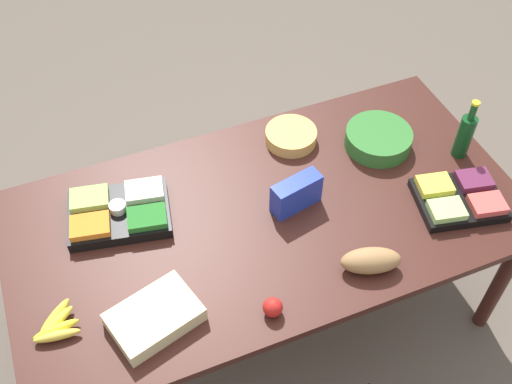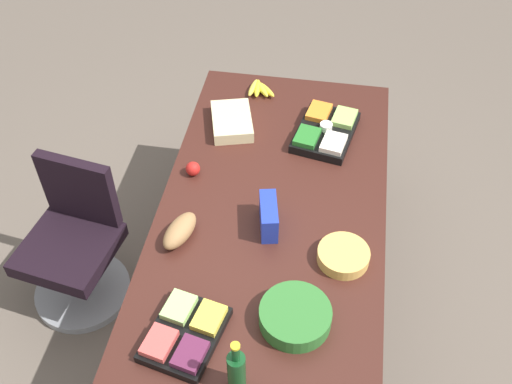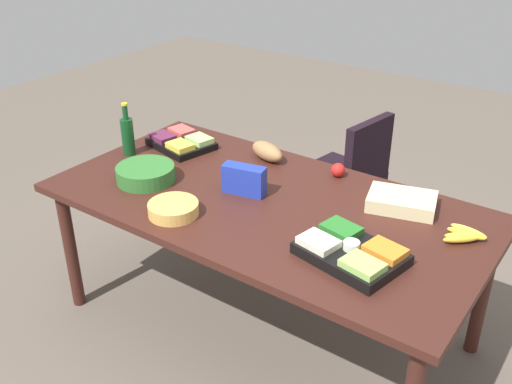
% 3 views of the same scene
% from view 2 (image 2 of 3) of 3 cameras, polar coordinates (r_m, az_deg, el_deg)
% --- Properties ---
extents(ground_plane, '(10.00, 10.00, 0.00)m').
position_cam_2_polar(ground_plane, '(3.67, 1.30, -9.77)').
color(ground_plane, '#65594E').
extents(conference_table, '(2.19, 1.13, 0.80)m').
position_cam_2_polar(conference_table, '(3.09, 1.53, -2.26)').
color(conference_table, '#3E1D16').
rests_on(conference_table, ground).
extents(office_chair, '(0.56, 0.56, 0.90)m').
position_cam_2_polar(office_chair, '(3.57, -16.62, -5.35)').
color(office_chair, gray).
rests_on(office_chair, ground).
extents(veggie_tray, '(0.47, 0.38, 0.09)m').
position_cam_2_polar(veggie_tray, '(3.43, 6.58, 5.75)').
color(veggie_tray, black).
rests_on(veggie_tray, conference_table).
extents(chip_bag_blue, '(0.23, 0.12, 0.15)m').
position_cam_2_polar(chip_bag_blue, '(2.90, 1.14, -2.30)').
color(chip_bag_blue, '#2138B2').
rests_on(chip_bag_blue, conference_table).
extents(salad_bowl, '(0.39, 0.39, 0.08)m').
position_cam_2_polar(salad_bowl, '(2.61, 3.72, -11.61)').
color(salad_bowl, '#31722F').
rests_on(salad_bowl, conference_table).
extents(wine_bottle, '(0.09, 0.09, 0.31)m').
position_cam_2_polar(wine_bottle, '(2.39, -1.96, -16.49)').
color(wine_bottle, '#11431D').
rests_on(wine_bottle, conference_table).
extents(fruit_platter, '(0.41, 0.35, 0.07)m').
position_cam_2_polar(fruit_platter, '(2.59, -6.73, -13.06)').
color(fruit_platter, black).
rests_on(fruit_platter, conference_table).
extents(apple_red, '(0.10, 0.10, 0.08)m').
position_cam_2_polar(apple_red, '(3.19, -5.97, 2.20)').
color(apple_red, red).
rests_on(apple_red, conference_table).
extents(bread_loaf, '(0.26, 0.18, 0.10)m').
position_cam_2_polar(bread_loaf, '(2.89, -7.20, -3.64)').
color(bread_loaf, '#9E7347').
rests_on(bread_loaf, conference_table).
extents(sheet_cake, '(0.37, 0.30, 0.07)m').
position_cam_2_polar(sheet_cake, '(3.47, -2.29, 6.68)').
color(sheet_cake, beige).
rests_on(sheet_cake, conference_table).
extents(banana_bunch, '(0.17, 0.18, 0.04)m').
position_cam_2_polar(banana_bunch, '(3.73, 0.34, 9.73)').
color(banana_bunch, yellow).
rests_on(banana_bunch, conference_table).
extents(chip_bowl, '(0.29, 0.29, 0.06)m').
position_cam_2_polar(chip_bowl, '(2.83, 8.24, -5.96)').
color(chip_bowl, '#E4B156').
rests_on(chip_bowl, conference_table).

